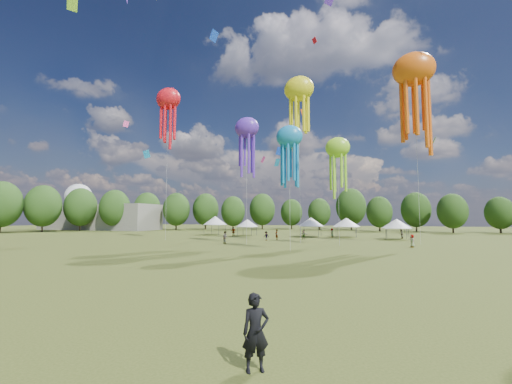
% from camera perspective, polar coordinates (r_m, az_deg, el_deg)
% --- Properties ---
extents(ground, '(300.00, 300.00, 0.00)m').
position_cam_1_polar(ground, '(14.67, -28.13, -19.54)').
color(ground, '#384416').
rests_on(ground, ground).
extents(observer_main, '(0.85, 0.79, 1.96)m').
position_cam_1_polar(observer_main, '(9.04, -0.05, -23.55)').
color(observer_main, black).
rests_on(observer_main, ground).
extents(spectator_near, '(1.17, 1.12, 1.90)m').
position_cam_1_polar(spectator_near, '(48.32, -5.48, -8.04)').
color(spectator_near, gray).
rests_on(spectator_near, ground).
extents(spectators_far, '(33.30, 20.16, 1.92)m').
position_cam_1_polar(spectators_far, '(59.63, 9.97, -7.41)').
color(spectators_far, gray).
rests_on(spectators_far, ground).
extents(festival_tents, '(42.96, 9.15, 4.25)m').
position_cam_1_polar(festival_tents, '(67.28, 7.44, -5.30)').
color(festival_tents, '#47474C').
rests_on(festival_tents, ground).
extents(show_kites, '(45.83, 18.06, 28.79)m').
position_cam_1_polar(show_kites, '(52.22, 10.19, 14.23)').
color(show_kites, '#5C2ABF').
rests_on(show_kites, ground).
extents(small_kites, '(76.04, 64.51, 44.43)m').
position_cam_1_polar(small_kites, '(57.65, 6.92, 21.63)').
color(small_kites, '#5C2ABF').
rests_on(small_kites, ground).
extents(treeline, '(201.57, 95.24, 13.43)m').
position_cam_1_polar(treeline, '(73.62, 8.18, -2.45)').
color(treeline, '#38281C').
rests_on(treeline, ground).
extents(hangar, '(40.00, 12.00, 8.00)m').
position_cam_1_polar(hangar, '(115.95, -26.01, -4.04)').
color(hangar, gray).
rests_on(hangar, ground).
extents(radome, '(9.00, 9.00, 16.00)m').
position_cam_1_polar(radome, '(131.86, -28.96, -1.33)').
color(radome, white).
rests_on(radome, ground).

